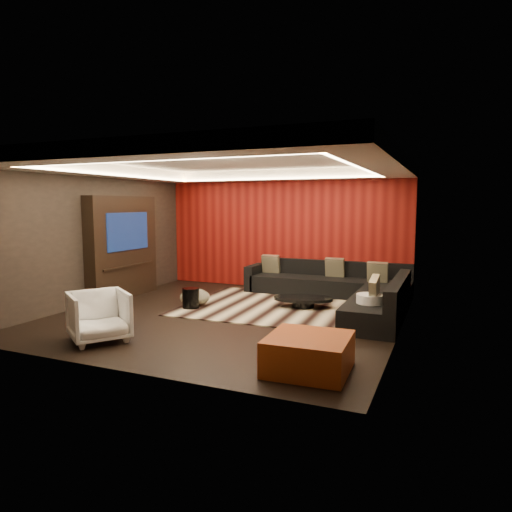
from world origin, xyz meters
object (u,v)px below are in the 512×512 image
at_px(coffee_table, 303,302).
at_px(sectional_sofa, 345,291).
at_px(drum_stool, 191,298).
at_px(armchair, 99,316).
at_px(orange_ottoman, 309,353).
at_px(white_side_table, 369,311).

bearing_deg(coffee_table, sectional_sofa, 47.71).
height_order(drum_stool, armchair, armchair).
bearing_deg(armchair, coffee_table, 2.19).
bearing_deg(sectional_sofa, orange_ottoman, -84.03).
xyz_separation_m(drum_stool, white_side_table, (3.41, 0.02, 0.06)).
xyz_separation_m(white_side_table, sectional_sofa, (-0.77, 1.63, -0.01)).
height_order(white_side_table, sectional_sofa, sectional_sofa).
relative_size(coffee_table, orange_ottoman, 1.19).
height_order(coffee_table, armchair, armchair).
bearing_deg(drum_stool, armchair, -93.72).
relative_size(drum_stool, orange_ottoman, 0.40).
bearing_deg(sectional_sofa, drum_stool, -148.05).
xyz_separation_m(armchair, sectional_sofa, (2.80, 4.00, -0.11)).
xyz_separation_m(coffee_table, white_side_table, (1.42, -0.91, 0.16)).
relative_size(coffee_table, sectional_sofa, 0.32).
relative_size(white_side_table, orange_ottoman, 0.56).
distance_m(drum_stool, armchair, 2.36).
distance_m(drum_stool, orange_ottoman, 3.83).
relative_size(drum_stool, armchair, 0.47).
bearing_deg(armchair, drum_stool, 31.67).
distance_m(armchair, sectional_sofa, 4.88).
relative_size(armchair, sectional_sofa, 0.23).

